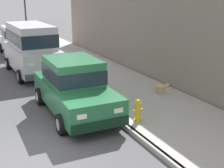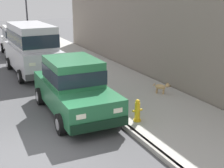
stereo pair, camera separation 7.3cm
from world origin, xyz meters
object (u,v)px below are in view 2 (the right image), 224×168
Objects in this scene: fire_hydrant at (137,111)px; street_lamp at (26,7)px; car_white_hatchback at (17,40)px; car_silver_van at (32,47)px; car_green_sedan at (74,86)px; dog_tan at (162,87)px.

street_lamp is (-0.10, 16.46, 2.43)m from fire_hydrant.
car_white_hatchback is 3.71m from street_lamp.
fire_hydrant is at bearing -84.02° from car_white_hatchback.
street_lamp is at bearing 65.36° from car_white_hatchback.
car_green_sedan is at bearing -88.74° from car_silver_van.
car_green_sedan reaches higher than fire_hydrant.
car_green_sedan is 6.08m from car_silver_van.
car_white_hatchback is at bearing 107.65° from dog_tan.
street_lamp reaches higher than car_silver_van.
car_green_sedan is 11.73m from car_white_hatchback.
dog_tan is (3.85, -5.96, -0.97)m from car_silver_van.
car_silver_van reaches higher than dog_tan.
fire_hydrant reaches higher than dog_tan.
dog_tan is at bearing 1.67° from car_green_sedan.
car_silver_van is at bearing 101.26° from fire_hydrant.
street_lamp is (-2.37, 14.50, 2.48)m from dog_tan.
car_green_sedan is 0.93× the size of car_silver_van.
fire_hydrant is (1.42, -13.58, -0.50)m from car_white_hatchback.
fire_hydrant is 16.64m from street_lamp.
car_white_hatchback is 12.20m from dog_tan.
street_lamp reaches higher than dog_tan.
dog_tan is (3.72, 0.11, -0.55)m from car_green_sedan.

